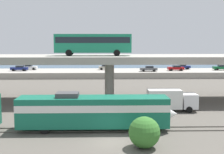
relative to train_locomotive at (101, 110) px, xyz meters
name	(u,v)px	position (x,y,z in m)	size (l,w,h in m)	color
ground_plane	(113,142)	(1.22, -4.00, -2.19)	(260.00, 260.00, 0.00)	#565149
rail_strip_near	(112,131)	(1.22, -0.72, -2.13)	(110.00, 0.12, 0.12)	#59544C
rail_strip_far	(112,127)	(1.22, 0.72, -2.13)	(110.00, 0.12, 0.12)	#59544C
train_locomotive	(101,110)	(0.00, 0.00, 0.00)	(17.38, 3.04, 4.18)	#14664C
highway_overpass	(109,60)	(1.22, 16.00, 4.45)	(96.00, 10.70, 7.41)	#9E998E
transit_bus_on_overpass	(93,43)	(-1.39, 15.64, 7.28)	(12.00, 2.68, 3.40)	#197A56
service_truck_west	(171,100)	(9.59, 8.64, -0.55)	(6.80, 2.46, 3.04)	silver
pier_parking_lot	(107,73)	(1.22, 51.00, -1.39)	(77.68, 13.32, 1.61)	#9E998E
parked_car_0	(176,68)	(20.16, 49.67, 0.19)	(4.41, 1.87, 1.50)	maroon
parked_car_1	(183,67)	(23.24, 54.10, 0.19)	(4.04, 2.00, 1.50)	navy
parked_car_2	(221,67)	(33.38, 51.07, 0.19)	(4.42, 1.89, 1.50)	#0C4C26
parked_car_3	(149,69)	(12.34, 47.86, 0.19)	(4.59, 1.88, 1.50)	#515459
parked_car_4	(29,67)	(-21.08, 53.69, 0.19)	(4.23, 1.99, 1.50)	silver
parked_car_5	(19,68)	(-23.01, 50.36, 0.19)	(4.53, 1.97, 1.50)	navy
parked_car_6	(106,67)	(0.77, 53.01, 0.19)	(4.07, 1.91, 1.50)	#9E998C
harbor_water	(107,69)	(1.22, 74.00, -2.19)	(140.00, 36.00, 0.01)	#2D5170
shrub_right	(144,132)	(4.03, -5.64, -0.75)	(2.89, 2.89, 2.89)	#34702A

